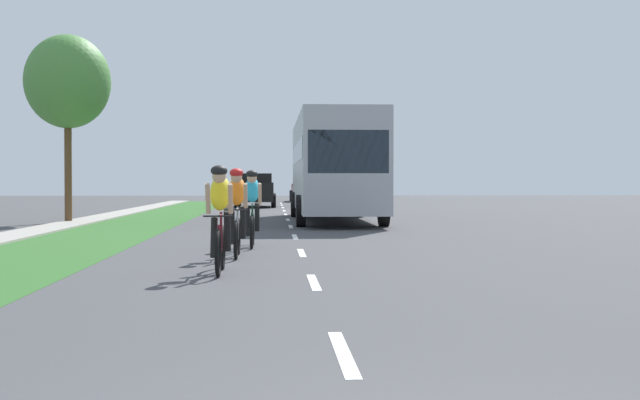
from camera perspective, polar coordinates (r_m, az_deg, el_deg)
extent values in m
plane|color=#424244|center=(23.60, -1.90, -2.03)|extent=(120.00, 120.00, 0.00)
cube|color=#2D6026|center=(23.98, -13.60, -2.00)|extent=(2.83, 70.00, 0.01)
cube|color=#9E998E|center=(24.42, -18.27, -1.97)|extent=(1.22, 70.00, 0.10)
cube|color=white|center=(6.71, 1.56, -10.26)|extent=(0.12, 1.80, 0.01)
cube|color=white|center=(11.31, -0.43, -5.56)|extent=(0.12, 1.80, 0.01)
cube|color=white|center=(15.95, -1.26, -3.58)|extent=(0.12, 1.80, 0.01)
cube|color=white|center=(20.60, -1.71, -2.49)|extent=(0.12, 1.80, 0.01)
cube|color=white|center=(25.26, -1.99, -1.81)|extent=(0.12, 1.80, 0.01)
cube|color=white|center=(29.92, -2.19, -1.33)|extent=(0.12, 1.80, 0.01)
cube|color=white|center=(34.58, -2.33, -0.99)|extent=(0.12, 1.80, 0.01)
cube|color=white|center=(39.24, -2.44, -0.73)|extent=(0.12, 1.80, 0.01)
cube|color=white|center=(43.91, -2.52, -0.52)|extent=(0.12, 1.80, 0.01)
cube|color=white|center=(48.57, -2.59, -0.35)|extent=(0.12, 1.80, 0.01)
cube|color=white|center=(53.24, -2.65, -0.21)|extent=(0.12, 1.80, 0.01)
torus|color=black|center=(12.97, -6.60, -3.20)|extent=(0.06, 0.68, 0.68)
torus|color=black|center=(11.93, -6.89, -3.59)|extent=(0.06, 0.68, 0.68)
cylinder|color=maroon|center=(12.33, -6.77, -2.59)|extent=(0.04, 0.59, 0.43)
cylinder|color=maroon|center=(12.61, -6.70, -2.05)|extent=(0.04, 0.04, 0.55)
cylinder|color=maroon|center=(12.37, -6.76, -1.05)|extent=(0.03, 0.55, 0.03)
cylinder|color=black|center=(11.92, -6.89, -1.09)|extent=(0.42, 0.02, 0.02)
ellipsoid|color=yellow|center=(12.43, -6.75, 0.48)|extent=(0.30, 0.54, 0.63)
sphere|color=tan|center=(12.15, -6.83, 1.60)|extent=(0.20, 0.20, 0.20)
ellipsoid|color=black|center=(12.15, -6.83, 1.97)|extent=(0.24, 0.28, 0.16)
cylinder|color=tan|center=(12.16, -7.58, 0.09)|extent=(0.07, 0.26, 0.45)
cylinder|color=tan|center=(12.14, -6.07, 0.09)|extent=(0.07, 0.26, 0.45)
cylinder|color=black|center=(12.54, -7.17, -2.53)|extent=(0.10, 0.30, 0.60)
cylinder|color=black|center=(12.47, -6.27, -2.09)|extent=(0.10, 0.25, 0.61)
torus|color=black|center=(15.62, -5.54, -2.45)|extent=(0.06, 0.68, 0.68)
torus|color=black|center=(14.58, -5.70, -2.71)|extent=(0.06, 0.68, 0.68)
cylinder|color=#A5A8AD|center=(14.99, -5.63, -1.91)|extent=(0.04, 0.59, 0.43)
cylinder|color=#A5A8AD|center=(15.27, -5.59, -1.48)|extent=(0.04, 0.04, 0.55)
cylinder|color=#A5A8AD|center=(15.03, -5.63, -0.65)|extent=(0.03, 0.55, 0.03)
cylinder|color=black|center=(14.58, -5.70, -0.67)|extent=(0.42, 0.02, 0.02)
ellipsoid|color=orange|center=(15.09, -5.62, 0.61)|extent=(0.30, 0.54, 0.63)
sphere|color=tan|center=(14.81, -5.67, 1.53)|extent=(0.20, 0.20, 0.20)
ellipsoid|color=red|center=(14.81, -5.67, 1.84)|extent=(0.24, 0.28, 0.16)
cylinder|color=tan|center=(14.82, -6.28, 0.29)|extent=(0.07, 0.26, 0.45)
cylinder|color=tan|center=(14.81, -5.04, 0.29)|extent=(0.07, 0.26, 0.45)
cylinder|color=black|center=(15.20, -5.98, -1.87)|extent=(0.10, 0.30, 0.60)
cylinder|color=black|center=(15.13, -5.23, -1.50)|extent=(0.10, 0.25, 0.61)
torus|color=black|center=(17.91, -4.56, -1.98)|extent=(0.06, 0.68, 0.68)
torus|color=black|center=(16.87, -4.64, -2.18)|extent=(0.06, 0.68, 0.68)
cylinder|color=#194C2D|center=(17.28, -4.61, -1.50)|extent=(0.04, 0.59, 0.43)
cylinder|color=#194C2D|center=(17.55, -4.59, -1.13)|extent=(0.04, 0.04, 0.55)
cylinder|color=#194C2D|center=(17.32, -4.61, -0.40)|extent=(0.03, 0.55, 0.03)
cylinder|color=black|center=(16.87, -4.64, -0.41)|extent=(0.42, 0.02, 0.02)
ellipsoid|color=#26A5CC|center=(17.38, -4.60, 0.70)|extent=(0.30, 0.54, 0.63)
sphere|color=tan|center=(17.10, -4.63, 1.49)|extent=(0.20, 0.20, 0.20)
ellipsoid|color=black|center=(17.10, -4.63, 1.76)|extent=(0.24, 0.28, 0.16)
cylinder|color=tan|center=(17.10, -5.16, 0.42)|extent=(0.07, 0.26, 0.45)
cylinder|color=tan|center=(17.10, -4.09, 0.42)|extent=(0.07, 0.26, 0.45)
cylinder|color=black|center=(17.48, -4.92, -1.47)|extent=(0.10, 0.30, 0.60)
cylinder|color=black|center=(17.42, -4.27, -1.15)|extent=(0.10, 0.25, 0.61)
cube|color=#A5A8AD|center=(29.07, 0.90, 2.39)|extent=(2.50, 11.60, 3.10)
cube|color=#1E2833|center=(29.08, 0.90, 3.18)|extent=(2.52, 10.67, 0.64)
cube|color=#1E2833|center=(23.33, 1.93, 3.29)|extent=(2.25, 0.06, 1.20)
cylinder|color=black|center=(25.24, -1.31, -0.73)|extent=(0.28, 0.96, 0.96)
cylinder|color=black|center=(25.45, 4.32, -0.71)|extent=(0.28, 0.96, 0.96)
cylinder|color=black|center=(32.20, -1.73, -0.30)|extent=(0.28, 0.96, 0.96)
cylinder|color=black|center=(32.36, 2.70, -0.30)|extent=(0.28, 0.96, 0.96)
cube|color=black|center=(45.31, -4.36, 0.55)|extent=(1.90, 4.70, 1.00)
cube|color=black|center=(45.51, -4.36, 1.46)|extent=(1.71, 2.91, 0.52)
cube|color=#1E2833|center=(44.25, -4.39, 1.31)|extent=(1.56, 0.08, 0.44)
cylinder|color=black|center=(43.94, -5.64, -0.06)|extent=(0.25, 0.72, 0.72)
cylinder|color=black|center=(43.90, -3.16, -0.05)|extent=(0.25, 0.72, 0.72)
cylinder|color=black|center=(46.76, -5.49, 0.02)|extent=(0.25, 0.72, 0.72)
cylinder|color=black|center=(46.72, -3.16, 0.02)|extent=(0.25, 0.72, 0.72)
cube|color=maroon|center=(57.75, -0.93, 0.61)|extent=(1.96, 5.10, 0.76)
cube|color=maroon|center=(56.98, -0.90, 1.21)|extent=(1.80, 1.78, 0.64)
cube|color=#1E2833|center=(56.27, -0.87, 1.19)|extent=(1.67, 0.08, 0.52)
cube|color=maroon|center=(58.74, -1.85, 0.91)|extent=(0.08, 2.81, 0.40)
cube|color=maroon|center=(58.81, -0.10, 0.91)|extent=(0.08, 2.81, 0.40)
cube|color=maroon|center=(60.26, -1.03, 0.92)|extent=(1.80, 0.08, 0.40)
cylinder|color=black|center=(56.19, -1.87, 0.25)|extent=(0.26, 0.76, 0.76)
cylinder|color=black|center=(56.27, 0.13, 0.25)|extent=(0.26, 0.76, 0.76)
cylinder|color=black|center=(59.25, -1.94, 0.30)|extent=(0.26, 0.76, 0.76)
cylinder|color=black|center=(59.33, -0.05, 0.30)|extent=(0.26, 0.76, 0.76)
cylinder|color=brown|center=(29.10, -16.64, 2.01)|extent=(0.24, 0.24, 3.53)
ellipsoid|color=#478438|center=(29.29, -16.67, 7.67)|extent=(2.80, 2.80, 3.08)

